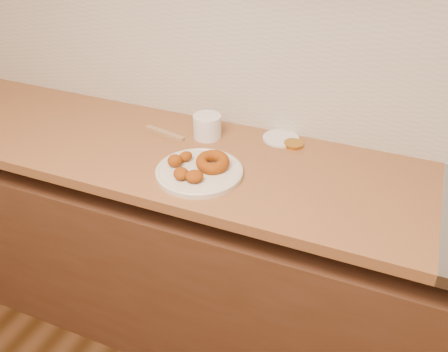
# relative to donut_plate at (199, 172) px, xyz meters

# --- Properties ---
(wall_back) EXTENTS (4.00, 0.02, 2.70)m
(wall_back) POSITION_rel_donut_plate_xyz_m (0.27, 0.42, 0.44)
(wall_back) COLOR tan
(wall_back) RESTS_ON ground
(base_cabinet) EXTENTS (3.60, 0.60, 0.77)m
(base_cabinet) POSITION_rel_donut_plate_xyz_m (0.27, 0.11, -0.52)
(base_cabinet) COLOR #533120
(base_cabinet) RESTS_ON floor
(butcher_block) EXTENTS (2.30, 0.62, 0.04)m
(butcher_block) POSITION_rel_donut_plate_xyz_m (-0.38, 0.11, -0.03)
(butcher_block) COLOR #915B2E
(butcher_block) RESTS_ON base_cabinet
(backsplash) EXTENTS (3.60, 0.02, 0.60)m
(backsplash) POSITION_rel_donut_plate_xyz_m (0.27, 0.41, 0.29)
(backsplash) COLOR #BCB8AA
(backsplash) RESTS_ON wall_back
(donut_plate) EXTENTS (0.30, 0.30, 0.02)m
(donut_plate) POSITION_rel_donut_plate_xyz_m (0.00, 0.00, 0.00)
(donut_plate) COLOR beige
(donut_plate) RESTS_ON butcher_block
(ring_donut) EXTENTS (0.15, 0.16, 0.05)m
(ring_donut) POSITION_rel_donut_plate_xyz_m (0.03, 0.04, 0.03)
(ring_donut) COLOR #8E4206
(ring_donut) RESTS_ON donut_plate
(fried_dough_chunks) EXTENTS (0.18, 0.18, 0.04)m
(fried_dough_chunks) POSITION_rel_donut_plate_xyz_m (-0.04, -0.03, 0.03)
(fried_dough_chunks) COLOR #8E4206
(fried_dough_chunks) RESTS_ON donut_plate
(plastic_tub) EXTENTS (0.14, 0.14, 0.09)m
(plastic_tub) POSITION_rel_donut_plate_xyz_m (-0.09, 0.26, 0.04)
(plastic_tub) COLOR white
(plastic_tub) RESTS_ON butcher_block
(tub_lid) EXTENTS (0.14, 0.14, 0.01)m
(tub_lid) POSITION_rel_donut_plate_xyz_m (0.18, 0.35, -0.00)
(tub_lid) COLOR silver
(tub_lid) RESTS_ON butcher_block
(brass_jar_lid) EXTENTS (0.09, 0.09, 0.01)m
(brass_jar_lid) POSITION_rel_donut_plate_xyz_m (0.24, 0.32, -0.00)
(brass_jar_lid) COLOR #B58129
(brass_jar_lid) RESTS_ON butcher_block
(wooden_utensil) EXTENTS (0.19, 0.06, 0.01)m
(wooden_utensil) POSITION_rel_donut_plate_xyz_m (-0.25, 0.20, -0.00)
(wooden_utensil) COLOR #9C7750
(wooden_utensil) RESTS_ON butcher_block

